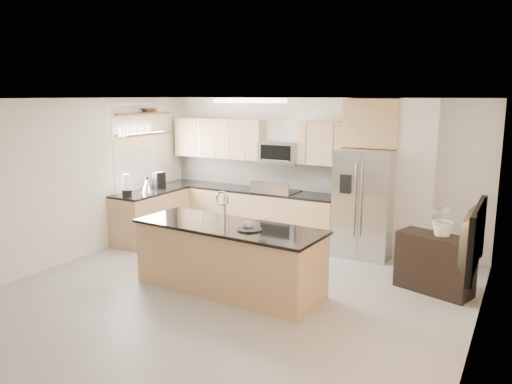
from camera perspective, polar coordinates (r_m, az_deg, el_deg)
The scene contains 26 objects.
floor at distance 6.63m, azimuth -4.55°, elevation -12.52°, with size 6.50×6.50×0.00m, color gray.
ceiling at distance 6.08m, azimuth -4.92°, elevation 10.57°, with size 6.00×6.50×0.02m, color white.
wall_back at distance 9.06m, azimuth 6.75°, elevation 2.40°, with size 6.00×0.02×2.60m, color silver.
wall_left at distance 8.25m, azimuth -22.34°, elevation 0.81°, with size 0.02×6.50×2.60m, color silver.
wall_right at distance 5.24m, azimuth 23.85°, elevation -4.79°, with size 0.02×6.50×2.60m, color silver.
back_counter at distance 9.47m, azimuth -0.98°, elevation -2.25°, with size 3.55×0.66×1.44m.
left_counter at distance 9.44m, azimuth -11.96°, elevation -2.61°, with size 0.66×1.50×0.92m.
range at distance 9.17m, azimuth 2.37°, elevation -2.70°, with size 0.76×0.64×1.14m.
upper_cabinets at distance 9.42m, azimuth -0.95°, elevation 6.02°, with size 3.50×0.33×0.75m.
microwave at distance 9.08m, azimuth 2.78°, elevation 4.58°, with size 0.76×0.40×0.40m.
refrigerator at distance 8.44m, azimuth 12.37°, elevation -1.24°, with size 0.92×0.78×1.78m.
partition_column at distance 8.41m, azimuth 17.90°, elevation 1.28°, with size 0.60×0.30×2.60m, color white.
window at distance 9.44m, azimuth -13.64°, elevation 4.65°, with size 0.04×1.15×1.65m.
shelf_lower at distance 9.40m, azimuth -12.73°, elevation 6.51°, with size 0.30×1.20×0.04m, color brown.
shelf_upper at distance 9.38m, azimuth -12.83°, elevation 8.76°, with size 0.30×1.20×0.04m, color brown.
ceiling_fixture at distance 7.65m, azimuth -0.66°, elevation 10.38°, with size 1.00×0.50×0.06m, color white.
island at distance 6.90m, azimuth -3.13°, elevation -7.44°, with size 2.69×1.10×1.34m.
credenza at distance 7.25m, azimuth 19.74°, elevation -7.70°, with size 1.00×0.42×0.80m, color black.
cup at distance 6.58m, azimuth -0.95°, elevation -3.78°, with size 0.12×0.12×0.09m, color white.
platter at distance 6.51m, azimuth -0.75°, elevation -4.30°, with size 0.33×0.33×0.02m, color black.
blender at distance 8.89m, azimuth -14.56°, elevation 0.59°, with size 0.17×0.17×0.39m.
kettle at distance 9.20m, azimuth -12.34°, elevation 0.75°, with size 0.23×0.23×0.28m.
coffee_maker at distance 9.55m, azimuth -11.04°, elevation 1.29°, with size 0.21×0.24×0.31m.
bowl at distance 9.52m, azimuth -12.10°, elevation 9.22°, with size 0.41×0.41×0.10m, color #AFAEB1.
flower_vase at distance 7.05m, azimuth 20.84°, elevation -1.98°, with size 0.63×0.55×0.70m, color white.
television at distance 5.04m, azimuth 22.65°, elevation -4.71°, with size 1.08×0.14×0.62m, color black.
Camera 1 is at (3.39, -5.05, 2.64)m, focal length 35.00 mm.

